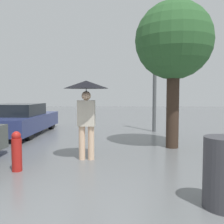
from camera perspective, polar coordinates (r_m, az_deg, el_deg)
The scene contains 5 objects.
pedestrian at distance 5.70m, azimuth -5.91°, elevation 3.38°, with size 1.02×1.02×1.82m.
parked_car_farthest at distance 10.18m, azimuth -20.36°, elevation -1.64°, with size 1.86×4.27×1.16m.
tree at distance 7.33m, azimuth 13.93°, elevation 15.19°, with size 2.13×2.13×4.06m.
street_lamp at distance 10.27m, azimuth 9.75°, elevation 8.86°, with size 0.32×0.32×3.93m.
fire_hydrant at distance 5.27m, azimuth -20.95°, elevation -8.39°, with size 0.20×0.20×0.79m.
Camera 1 is at (0.50, -2.38, 1.49)m, focal length 40.00 mm.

